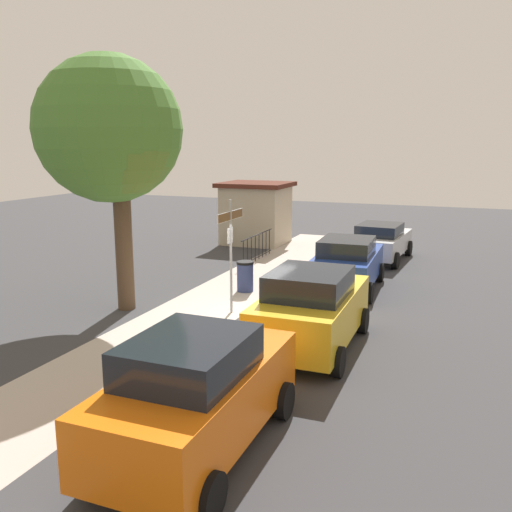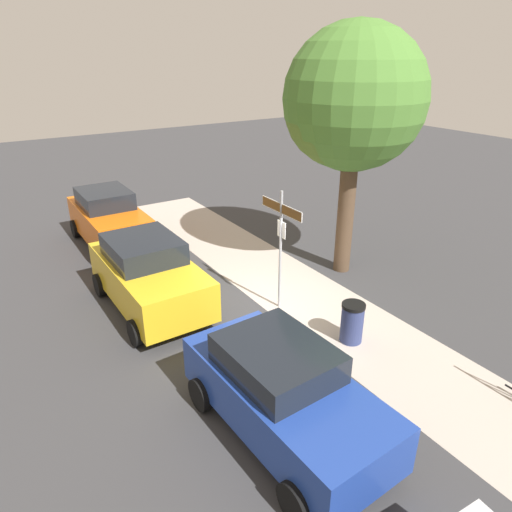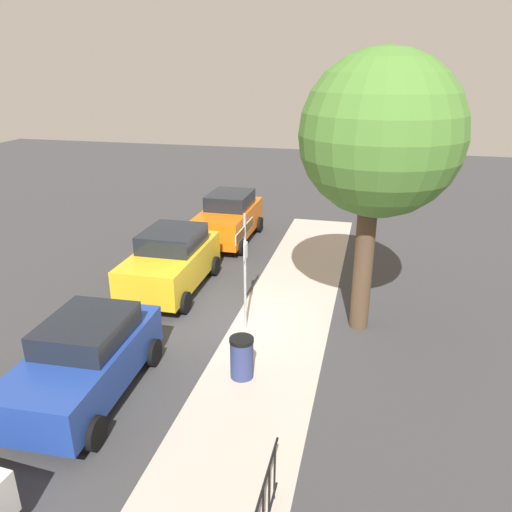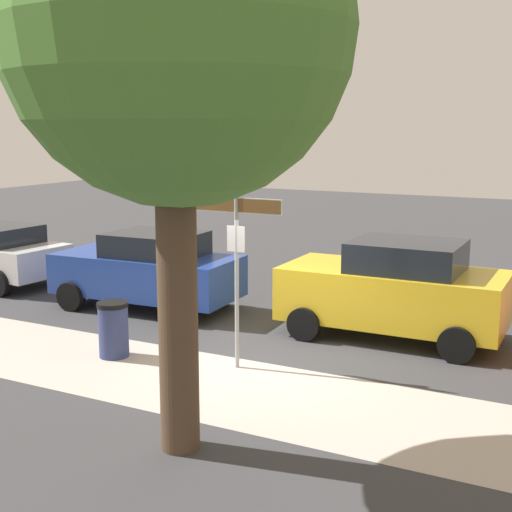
% 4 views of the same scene
% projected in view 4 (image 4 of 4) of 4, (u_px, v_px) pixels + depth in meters
% --- Properties ---
extents(ground_plane, '(60.00, 60.00, 0.00)m').
position_uv_depth(ground_plane, '(264.00, 363.00, 12.00)').
color(ground_plane, '#38383A').
extents(sidewalk_strip, '(24.00, 2.60, 0.00)m').
position_uv_depth(sidewalk_strip, '(122.00, 367.00, 11.77)').
color(sidewalk_strip, '#B3A69A').
rests_on(sidewalk_strip, ground_plane).
extents(street_sign, '(1.62, 0.07, 3.17)m').
position_uv_depth(street_sign, '(237.00, 239.00, 11.38)').
color(street_sign, '#9EA0A5').
rests_on(street_sign, ground_plane).
extents(shade_tree, '(3.95, 3.95, 7.02)m').
position_uv_depth(shade_tree, '(184.00, 43.00, 7.75)').
color(shade_tree, '#4D3A29').
rests_on(shade_tree, ground_plane).
extents(car_yellow, '(4.16, 2.15, 1.88)m').
position_uv_depth(car_yellow, '(395.00, 289.00, 13.27)').
color(car_yellow, gold).
rests_on(car_yellow, ground_plane).
extents(car_blue, '(4.15, 2.16, 1.71)m').
position_uv_depth(car_blue, '(149.00, 270.00, 15.42)').
color(car_blue, navy).
rests_on(car_blue, ground_plane).
extents(trash_bin, '(0.55, 0.55, 0.98)m').
position_uv_depth(trash_bin, '(113.00, 329.00, 12.25)').
color(trash_bin, navy).
rests_on(trash_bin, ground_plane).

